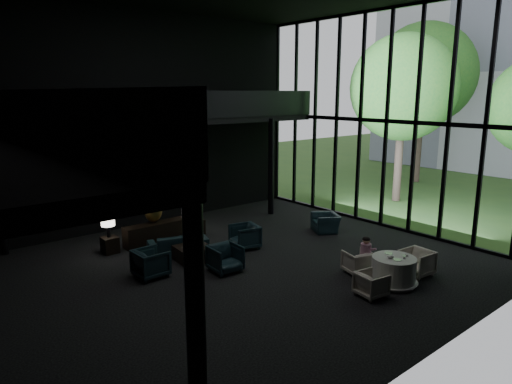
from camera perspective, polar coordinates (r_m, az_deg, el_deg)
floor at (r=13.56m, az=-2.20°, el=-9.47°), size 14.00×12.00×0.02m
wall_back at (r=17.76m, az=-14.33°, el=8.63°), size 14.00×0.04×8.00m
wall_front at (r=8.68m, az=22.54°, el=4.55°), size 14.00×0.04×8.00m
curtain_wall at (r=17.72m, az=16.02°, el=8.53°), size 0.20×12.00×8.00m
mezzanine_back at (r=17.34m, az=-9.87°, el=8.75°), size 12.00×2.00×0.25m
railing_left at (r=10.35m, az=-25.23°, el=8.77°), size 0.06×12.00×1.00m
railing_back at (r=16.46m, az=-8.18°, el=10.71°), size 12.00×0.06×1.00m
column_sw at (r=5.89m, az=-7.43°, el=-18.81°), size 0.24×0.24×4.00m
column_ne at (r=18.97m, az=1.89°, el=3.14°), size 0.24×0.24×4.00m
tree_near at (r=22.17m, az=17.94°, el=12.28°), size 4.80×4.80×7.65m
tree_far at (r=27.49m, az=20.24°, el=13.60°), size 5.60×5.60×8.80m
console at (r=15.93m, az=-12.36°, el=-5.03°), size 2.24×0.51×0.71m
bronze_urn at (r=15.83m, az=-12.75°, el=-1.92°), size 0.64×0.64×1.19m
side_table_left at (r=15.42m, az=-17.80°, el=-6.31°), size 0.47×0.47×0.52m
table_lamp_left at (r=15.23m, az=-18.04°, el=-3.53°), size 0.43×0.43×0.71m
side_table_right at (r=16.71m, az=-7.48°, el=-4.32°), size 0.49×0.49×0.54m
table_lamp_right at (r=16.63m, az=-7.81°, el=-1.76°), size 0.39×0.39×0.66m
sofa at (r=15.04m, az=-9.71°, el=-6.04°), size 1.80×0.98×0.68m
lounge_armchair_west at (r=13.12m, az=-13.03°, el=-8.28°), size 0.91×0.97×0.97m
lounge_armchair_east at (r=15.06m, az=-1.41°, el=-5.24°), size 1.08×1.12×0.97m
lounge_armchair_south at (r=13.18m, az=-3.87°, el=-7.95°), size 0.96×0.91×0.94m
window_armchair at (r=17.04m, az=8.71°, el=-3.54°), size 0.99×1.12×0.82m
coffee_table at (r=14.19m, az=-7.84°, el=-7.61°), size 1.08×1.08×0.44m
dining_table at (r=12.91m, az=16.79°, el=-9.59°), size 1.31×1.31×0.75m
dining_chair_north at (r=13.40m, az=12.60°, el=-8.51°), size 0.80×0.77×0.67m
dining_chair_east at (r=13.69m, az=19.45°, el=-8.13°), size 0.82×0.87×0.83m
dining_chair_west at (r=12.05m, az=14.22°, el=-11.14°), size 0.65×0.68×0.62m
child at (r=13.29m, az=13.57°, el=-6.74°), size 0.30×0.30×0.64m
plate_a at (r=12.59m, az=17.25°, el=-8.10°), size 0.26×0.26×0.01m
plate_b at (r=13.01m, az=16.26°, el=-7.37°), size 0.27×0.27×0.02m
saucer at (r=12.96m, az=18.00°, el=-7.56°), size 0.16×0.16×0.01m
coffee_cup at (r=12.91m, az=18.34°, el=-7.49°), size 0.09×0.09×0.06m
cereal_bowl at (r=12.67m, az=16.46°, el=-7.75°), size 0.18×0.18×0.09m
cream_pot at (r=12.72m, az=18.05°, el=-7.81°), size 0.07×0.07×0.07m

